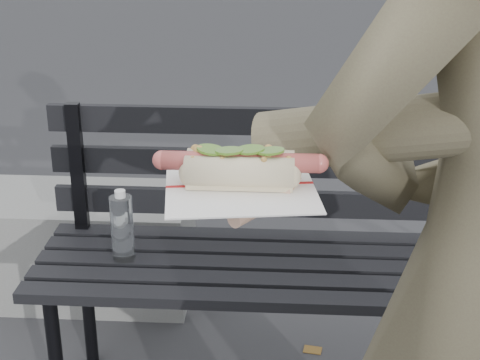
# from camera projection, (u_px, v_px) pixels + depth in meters

# --- Properties ---
(park_bench) EXTENTS (1.50, 0.44, 0.88)m
(park_bench) POSITION_uv_depth(u_px,v_px,m) (295.00, 238.00, 2.12)
(park_bench) COLOR black
(park_bench) RESTS_ON ground
(concrete_block) EXTENTS (1.20, 0.40, 0.40)m
(concrete_block) POSITION_uv_depth(u_px,v_px,m) (33.00, 244.00, 2.79)
(concrete_block) COLOR slate
(concrete_block) RESTS_ON ground
(held_hotdog) EXTENTS (0.63, 0.32, 0.20)m
(held_hotdog) POSITION_uv_depth(u_px,v_px,m) (386.00, 140.00, 0.99)
(held_hotdog) COLOR brown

